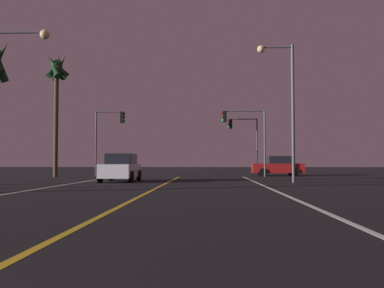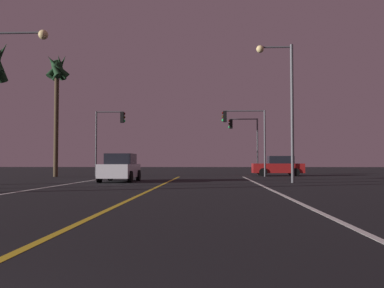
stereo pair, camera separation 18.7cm
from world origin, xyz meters
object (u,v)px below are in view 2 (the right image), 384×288
object	(u,v)px
traffic_light_far_right	(243,133)
street_lamp_left_mid	(7,85)
palm_tree_left_far	(57,79)
street_lamp_right_far	(284,95)
car_oncoming	(120,168)
car_crossing_side	(278,166)
traffic_light_near_left	(110,128)
traffic_light_near_right	(244,127)

from	to	relation	value
traffic_light_far_right	street_lamp_left_mid	distance (m)	24.96
street_lamp_left_mid	traffic_light_far_right	bearing A→B (deg)	60.63
palm_tree_left_far	street_lamp_right_far	bearing A→B (deg)	-28.88
palm_tree_left_far	street_lamp_left_mid	bearing A→B (deg)	-77.69
traffic_light_far_right	car_oncoming	bearing A→B (deg)	59.45
traffic_light_far_right	street_lamp_left_mid	xyz separation A→B (m)	(-12.23, -21.74, 0.72)
traffic_light_far_right	street_lamp_left_mid	size ratio (longest dim) A/B	0.74
car_crossing_side	street_lamp_left_mid	size ratio (longest dim) A/B	0.60
traffic_light_near_left	traffic_light_far_right	distance (m)	12.69
traffic_light_near_right	traffic_light_near_left	world-z (taller)	traffic_light_near_right
palm_tree_left_far	traffic_light_near_right	bearing A→B (deg)	3.94
car_crossing_side	traffic_light_near_left	xyz separation A→B (m)	(-14.14, -2.04, 3.15)
car_oncoming	street_lamp_left_mid	xyz separation A→B (m)	(-3.62, -7.15, 3.83)
traffic_light_near_right	palm_tree_left_far	bearing A→B (deg)	3.94
car_oncoming	traffic_light_far_right	world-z (taller)	traffic_light_far_right
traffic_light_near_right	traffic_light_far_right	size ratio (longest dim) A/B	1.02
traffic_light_near_right	traffic_light_near_left	size ratio (longest dim) A/B	1.00
car_oncoming	traffic_light_far_right	bearing A→B (deg)	149.45
car_oncoming	street_lamp_right_far	bearing A→B (deg)	83.26
car_crossing_side	traffic_light_near_right	xyz separation A→B (m)	(-3.08, -2.04, 3.22)
traffic_light_near_left	palm_tree_left_far	size ratio (longest dim) A/B	0.54
traffic_light_far_right	street_lamp_left_mid	world-z (taller)	street_lamp_left_mid
traffic_light_near_left	palm_tree_left_far	xyz separation A→B (m)	(-4.11, -1.04, 3.98)
street_lamp_right_far	palm_tree_left_far	distance (m)	19.26
street_lamp_left_mid	traffic_light_near_left	bearing A→B (deg)	87.19
car_oncoming	car_crossing_side	bearing A→B (deg)	134.52
car_oncoming	street_lamp_left_mid	size ratio (longest dim) A/B	0.60
car_crossing_side	street_lamp_left_mid	world-z (taller)	street_lamp_left_mid
traffic_light_near_right	palm_tree_left_far	xyz separation A→B (m)	(-15.17, -1.04, 3.90)
car_oncoming	traffic_light_far_right	xyz separation A→B (m)	(8.61, 14.59, 3.11)
car_crossing_side	palm_tree_left_far	bearing A→B (deg)	9.58
traffic_light_near_right	street_lamp_right_far	world-z (taller)	street_lamp_right_far
traffic_light_near_left	palm_tree_left_far	world-z (taller)	palm_tree_left_far
car_crossing_side	palm_tree_left_far	xyz separation A→B (m)	(-18.26, -3.08, 7.13)
car_crossing_side	street_lamp_right_far	world-z (taller)	street_lamp_right_far
car_oncoming	street_lamp_right_far	size ratio (longest dim) A/B	0.54
traffic_light_near_left	street_lamp_left_mid	distance (m)	16.27
car_oncoming	palm_tree_left_far	size ratio (longest dim) A/B	0.43
traffic_light_near_right	traffic_light_far_right	world-z (taller)	traffic_light_near_right
traffic_light_far_right	car_crossing_side	bearing A→B (deg)	128.00
traffic_light_far_right	street_lamp_right_far	distance (m)	15.82
traffic_light_near_right	street_lamp_right_far	xyz separation A→B (m)	(1.51, -10.24, 1.03)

